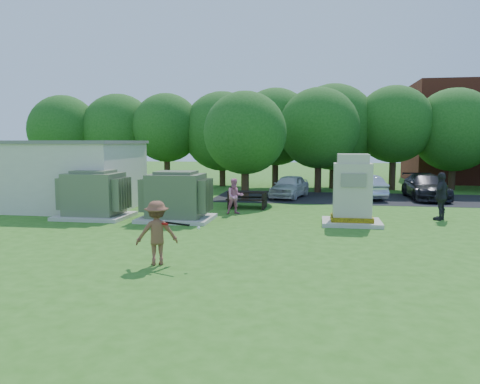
% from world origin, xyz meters
% --- Properties ---
extents(ground, '(120.00, 120.00, 0.00)m').
position_xyz_m(ground, '(0.00, 0.00, 0.00)').
color(ground, '#2D6619').
rests_on(ground, ground).
extents(service_building, '(10.00, 5.00, 3.20)m').
position_xyz_m(service_building, '(-11.00, 7.00, 1.60)').
color(service_building, beige).
rests_on(service_building, ground).
extents(service_building_roof, '(10.20, 5.20, 0.15)m').
position_xyz_m(service_building_roof, '(-11.00, 7.00, 3.27)').
color(service_building_roof, slate).
rests_on(service_building_roof, service_building).
extents(parking_strip, '(20.00, 6.00, 0.01)m').
position_xyz_m(parking_strip, '(7.00, 13.50, 0.01)').
color(parking_strip, '#232326').
rests_on(parking_strip, ground).
extents(transformer_left, '(3.00, 2.40, 2.07)m').
position_xyz_m(transformer_left, '(-6.50, 4.50, 0.97)').
color(transformer_left, beige).
rests_on(transformer_left, ground).
extents(transformer_right, '(3.00, 2.40, 2.07)m').
position_xyz_m(transformer_right, '(-2.80, 4.50, 0.97)').
color(transformer_right, beige).
rests_on(transformer_right, ground).
extents(generator_cabinet, '(2.31, 1.89, 2.82)m').
position_xyz_m(generator_cabinet, '(4.41, 4.73, 1.23)').
color(generator_cabinet, beige).
rests_on(generator_cabinet, ground).
extents(picnic_table, '(1.95, 1.46, 0.83)m').
position_xyz_m(picnic_table, '(-0.40, 8.60, 0.52)').
color(picnic_table, black).
rests_on(picnic_table, ground).
extents(batter, '(1.28, 1.03, 1.73)m').
position_xyz_m(batter, '(-1.16, -2.45, 0.87)').
color(batter, brown).
rests_on(batter, ground).
extents(person_at_picnic, '(0.97, 0.88, 1.63)m').
position_xyz_m(person_at_picnic, '(-0.68, 6.57, 0.82)').
color(person_at_picnic, pink).
rests_on(person_at_picnic, ground).
extents(person_walking_right, '(1.08, 1.25, 2.02)m').
position_xyz_m(person_walking_right, '(8.18, 6.40, 1.01)').
color(person_walking_right, '#27262C').
rests_on(person_walking_right, ground).
extents(car_white, '(2.45, 4.20, 1.34)m').
position_xyz_m(car_white, '(1.37, 13.29, 0.67)').
color(car_white, silver).
rests_on(car_white, ground).
extents(car_silver_a, '(2.59, 4.39, 1.37)m').
position_xyz_m(car_silver_a, '(5.57, 13.66, 0.68)').
color(car_silver_a, silver).
rests_on(car_silver_a, ground).
extents(car_dark, '(2.15, 4.97, 1.42)m').
position_xyz_m(car_dark, '(9.12, 13.84, 0.71)').
color(car_dark, black).
rests_on(car_dark, ground).
extents(batting_equipment, '(1.06, 0.39, 0.18)m').
position_xyz_m(batting_equipment, '(-0.56, -2.48, 1.12)').
color(batting_equipment, black).
rests_on(batting_equipment, ground).
extents(tree_row, '(41.30, 13.30, 7.30)m').
position_xyz_m(tree_row, '(1.75, 18.50, 4.15)').
color(tree_row, '#47301E').
rests_on(tree_row, ground).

